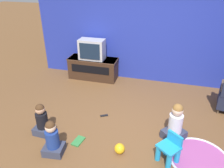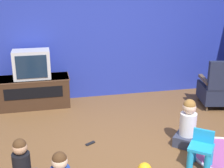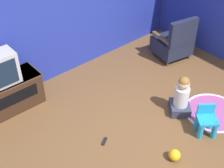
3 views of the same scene
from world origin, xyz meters
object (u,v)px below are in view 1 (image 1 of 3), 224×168
child_watching_left (42,121)px  child_watching_right (175,124)px  tv_cabinet (93,68)px  child_watching_center (53,140)px  book (78,141)px  yellow_kid_chair (169,150)px  television (92,49)px  remote_control (104,116)px  toy_ball (120,149)px

child_watching_left → child_watching_right: bearing=14.4°
tv_cabinet → child_watching_center: bearing=-83.4°
child_watching_right → book: child_watching_right is taller
yellow_kid_chair → child_watching_right: size_ratio=0.67×
yellow_kid_chair → book: (-1.48, 0.02, -0.20)m
television → book: 2.57m
child_watching_center → remote_control: bearing=61.0°
toy_ball → remote_control: size_ratio=1.11×
child_watching_center → child_watching_right: child_watching_right is taller
television → child_watching_left: bearing=-92.4°
yellow_kid_chair → child_watching_right: child_watching_right is taller
book → child_watching_right: bearing=-61.6°
book → toy_ball: bearing=-84.6°
child_watching_right → television: bearing=90.1°
television → book: television is taller
child_watching_left → book: (0.68, -0.05, -0.25)m
tv_cabinet → child_watching_center: size_ratio=2.09×
child_watching_right → toy_ball: size_ratio=4.11×
yellow_kid_chair → book: 1.49m
child_watching_center → child_watching_right: bearing=18.5°
child_watching_right → tv_cabinet: bearing=89.5°
yellow_kid_chair → child_watching_center: 1.77m
toy_ball → book: size_ratio=0.63×
yellow_kid_chair → remote_control: bearing=-175.4°
child_watching_right → toy_ball: child_watching_right is taller
toy_ball → child_watching_center: bearing=-164.7°
television → child_watching_right: size_ratio=0.93×
tv_cabinet → child_watching_right: (2.13, -1.88, 0.01)m
television → child_watching_right: television is taller
yellow_kid_chair → child_watching_left: bearing=-143.9°
child_watching_center → toy_ball: bearing=8.7°
book → television: bearing=23.5°
toy_ball → book: bearing=175.6°
tv_cabinet → toy_ball: 2.80m
yellow_kid_chair → child_watching_left: (-2.16, 0.06, 0.05)m
yellow_kid_chair → child_watching_center: bearing=-132.0°
television → tv_cabinet: bearing=90.0°
television → remote_control: 1.92m
television → yellow_kid_chair: (2.06, -2.39, -0.60)m
child_watching_center → child_watching_right: 2.01m
yellow_kid_chair → television: bearing=168.6°
yellow_kid_chair → toy_ball: size_ratio=2.75×
child_watching_center → remote_control: 1.27m
yellow_kid_chair → toy_ball: (-0.74, -0.04, -0.12)m
child_watching_right → child_watching_left: bearing=143.0°
television → remote_control: (0.79, -1.55, -0.80)m
book → yellow_kid_chair: bearing=-80.9°
child_watching_left → remote_control: size_ratio=3.98×
child_watching_left → child_watching_center: 0.56m
tv_cabinet → remote_control: 1.80m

